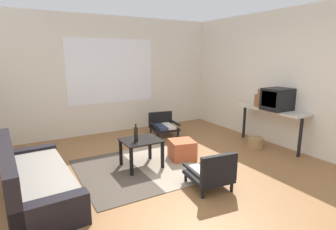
{
  "coord_description": "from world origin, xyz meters",
  "views": [
    {
      "loc": [
        -2.01,
        -3.13,
        1.82
      ],
      "look_at": [
        0.28,
        0.84,
        0.79
      ],
      "focal_mm": 28.61,
      "sensor_mm": 36.0,
      "label": 1
    }
  ],
  "objects_px": {
    "couch": "(33,180)",
    "glass_bottle": "(136,134)",
    "clay_vase": "(260,100)",
    "console_shelf": "(271,113)",
    "wicker_basket": "(256,142)",
    "ottoman_orange": "(182,150)",
    "armchair_striped_foreground": "(211,173)",
    "armchair_by_window": "(163,125)",
    "coffee_table": "(141,145)",
    "crt_television": "(278,99)"
  },
  "relations": [
    {
      "from": "couch",
      "to": "glass_bottle",
      "type": "xyz_separation_m",
      "value": [
        1.52,
        0.13,
        0.37
      ]
    },
    {
      "from": "couch",
      "to": "clay_vase",
      "type": "xyz_separation_m",
      "value": [
        4.29,
        0.12,
        0.7
      ]
    },
    {
      "from": "console_shelf",
      "to": "wicker_basket",
      "type": "height_order",
      "value": "console_shelf"
    },
    {
      "from": "ottoman_orange",
      "to": "armchair_striped_foreground",
      "type": "bearing_deg",
      "value": -102.68
    },
    {
      "from": "armchair_by_window",
      "to": "armchair_striped_foreground",
      "type": "height_order",
      "value": "armchair_striped_foreground"
    },
    {
      "from": "armchair_by_window",
      "to": "clay_vase",
      "type": "distance_m",
      "value": 2.19
    },
    {
      "from": "couch",
      "to": "console_shelf",
      "type": "relative_size",
      "value": 1.39
    },
    {
      "from": "couch",
      "to": "coffee_table",
      "type": "distance_m",
      "value": 1.63
    },
    {
      "from": "coffee_table",
      "to": "glass_bottle",
      "type": "height_order",
      "value": "glass_bottle"
    },
    {
      "from": "ottoman_orange",
      "to": "wicker_basket",
      "type": "relative_size",
      "value": 1.39
    },
    {
      "from": "couch",
      "to": "console_shelf",
      "type": "height_order",
      "value": "console_shelf"
    },
    {
      "from": "armchair_striped_foreground",
      "to": "wicker_basket",
      "type": "bearing_deg",
      "value": 25.79
    },
    {
      "from": "coffee_table",
      "to": "glass_bottle",
      "type": "distance_m",
      "value": 0.24
    },
    {
      "from": "couch",
      "to": "armchair_striped_foreground",
      "type": "bearing_deg",
      "value": -25.43
    },
    {
      "from": "coffee_table",
      "to": "console_shelf",
      "type": "relative_size",
      "value": 0.42
    },
    {
      "from": "coffee_table",
      "to": "armchair_by_window",
      "type": "distance_m",
      "value": 1.87
    },
    {
      "from": "wicker_basket",
      "to": "crt_television",
      "type": "bearing_deg",
      "value": -36.69
    },
    {
      "from": "couch",
      "to": "wicker_basket",
      "type": "distance_m",
      "value": 4.01
    },
    {
      "from": "armchair_by_window",
      "to": "wicker_basket",
      "type": "relative_size",
      "value": 2.15
    },
    {
      "from": "couch",
      "to": "wicker_basket",
      "type": "xyz_separation_m",
      "value": [
        4.01,
        -0.11,
        -0.12
      ]
    },
    {
      "from": "ottoman_orange",
      "to": "crt_television",
      "type": "distance_m",
      "value": 2.12
    },
    {
      "from": "coffee_table",
      "to": "console_shelf",
      "type": "height_order",
      "value": "console_shelf"
    },
    {
      "from": "coffee_table",
      "to": "ottoman_orange",
      "type": "height_order",
      "value": "coffee_table"
    },
    {
      "from": "couch",
      "to": "armchair_striped_foreground",
      "type": "distance_m",
      "value": 2.36
    },
    {
      "from": "clay_vase",
      "to": "glass_bottle",
      "type": "distance_m",
      "value": 2.8
    },
    {
      "from": "clay_vase",
      "to": "wicker_basket",
      "type": "xyz_separation_m",
      "value": [
        -0.29,
        -0.23,
        -0.81
      ]
    },
    {
      "from": "console_shelf",
      "to": "clay_vase",
      "type": "bearing_deg",
      "value": 90.0
    },
    {
      "from": "console_shelf",
      "to": "wicker_basket",
      "type": "distance_m",
      "value": 0.66
    },
    {
      "from": "armchair_by_window",
      "to": "crt_television",
      "type": "xyz_separation_m",
      "value": [
        1.48,
        -1.91,
        0.75
      ]
    },
    {
      "from": "crt_television",
      "to": "armchair_striped_foreground",
      "type": "bearing_deg",
      "value": -162.16
    },
    {
      "from": "clay_vase",
      "to": "wicker_basket",
      "type": "distance_m",
      "value": 0.89
    },
    {
      "from": "armchair_striped_foreground",
      "to": "ottoman_orange",
      "type": "xyz_separation_m",
      "value": [
        0.25,
        1.13,
        -0.07
      ]
    },
    {
      "from": "armchair_striped_foreground",
      "to": "coffee_table",
      "type": "bearing_deg",
      "value": 113.84
    },
    {
      "from": "wicker_basket",
      "to": "armchair_striped_foreground",
      "type": "bearing_deg",
      "value": -154.21
    },
    {
      "from": "clay_vase",
      "to": "couch",
      "type": "bearing_deg",
      "value": -178.34
    },
    {
      "from": "armchair_by_window",
      "to": "couch",
      "type": "bearing_deg",
      "value": -150.57
    },
    {
      "from": "clay_vase",
      "to": "wicker_basket",
      "type": "relative_size",
      "value": 1.2
    },
    {
      "from": "coffee_table",
      "to": "console_shelf",
      "type": "distance_m",
      "value": 2.72
    },
    {
      "from": "armchair_by_window",
      "to": "ottoman_orange",
      "type": "relative_size",
      "value": 1.55
    },
    {
      "from": "console_shelf",
      "to": "ottoman_orange",
      "type": "bearing_deg",
      "value": 171.33
    },
    {
      "from": "armchair_by_window",
      "to": "clay_vase",
      "type": "xyz_separation_m",
      "value": [
        1.48,
        -1.46,
        0.68
      ]
    },
    {
      "from": "armchair_striped_foreground",
      "to": "glass_bottle",
      "type": "height_order",
      "value": "glass_bottle"
    },
    {
      "from": "glass_bottle",
      "to": "wicker_basket",
      "type": "distance_m",
      "value": 2.55
    },
    {
      "from": "coffee_table",
      "to": "glass_bottle",
      "type": "relative_size",
      "value": 2.19
    },
    {
      "from": "couch",
      "to": "clay_vase",
      "type": "bearing_deg",
      "value": 1.66
    },
    {
      "from": "coffee_table",
      "to": "crt_television",
      "type": "xyz_separation_m",
      "value": [
        2.68,
        -0.48,
        0.62
      ]
    },
    {
      "from": "armchair_by_window",
      "to": "armchair_striped_foreground",
      "type": "xyz_separation_m",
      "value": [
        -0.68,
        -2.6,
        0.0
      ]
    },
    {
      "from": "couch",
      "to": "wicker_basket",
      "type": "bearing_deg",
      "value": -1.53
    },
    {
      "from": "glass_bottle",
      "to": "console_shelf",
      "type": "bearing_deg",
      "value": -6.31
    },
    {
      "from": "armchair_striped_foreground",
      "to": "clay_vase",
      "type": "distance_m",
      "value": 2.53
    }
  ]
}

